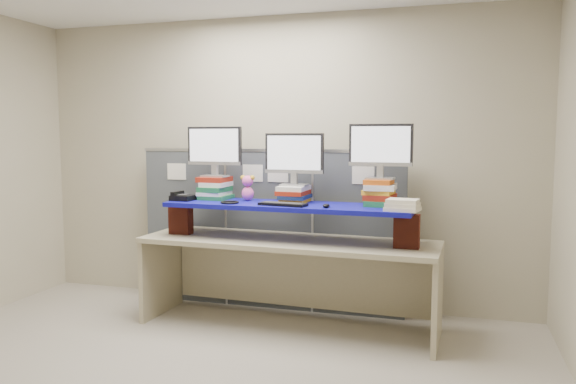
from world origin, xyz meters
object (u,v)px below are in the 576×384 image
(monitor_left, at_px, (215,148))
(desk_phone, at_px, (182,197))
(monitor_center, at_px, (294,156))
(desk, at_px, (288,257))
(monitor_right, at_px, (381,148))
(keyboard, at_px, (283,204))
(blue_board, at_px, (288,206))

(monitor_left, relative_size, desk_phone, 2.63)
(monitor_center, height_order, desk_phone, monitor_center)
(desk, height_order, monitor_right, monitor_right)
(keyboard, bearing_deg, desk, 97.23)
(monitor_right, bearing_deg, desk_phone, -173.68)
(desk, xyz_separation_m, blue_board, (0.00, 0.00, 0.44))
(monitor_center, distance_m, monitor_right, 0.75)
(blue_board, distance_m, monitor_left, 0.89)
(desk_phone, bearing_deg, blue_board, 5.79)
(desk, height_order, desk_phone, desk_phone)
(keyboard, distance_m, desk_phone, 0.98)
(monitor_center, relative_size, monitor_right, 1.00)
(desk, xyz_separation_m, desk_phone, (-0.97, -0.03, 0.49))
(desk_phone, bearing_deg, monitor_right, 7.81)
(monitor_center, bearing_deg, blue_board, -98.02)
(monitor_center, bearing_deg, desk, -98.02)
(monitor_right, distance_m, keyboard, 0.92)
(monitor_right, relative_size, keyboard, 1.25)
(blue_board, bearing_deg, desk, -87.65)
(blue_board, xyz_separation_m, keyboard, (-0.00, -0.14, 0.03))
(blue_board, relative_size, monitor_center, 4.06)
(blue_board, xyz_separation_m, monitor_center, (0.02, 0.12, 0.42))
(monitor_center, xyz_separation_m, desk_phone, (-1.00, -0.15, -0.37))
(keyboard, height_order, desk_phone, desk_phone)
(monitor_center, relative_size, desk_phone, 2.63)
(blue_board, height_order, monitor_right, monitor_right)
(monitor_right, distance_m, desk_phone, 1.80)
(monitor_center, distance_m, keyboard, 0.47)
(monitor_left, bearing_deg, monitor_right, -0.00)
(desk, distance_m, keyboard, 0.49)
(keyboard, bearing_deg, blue_board, 97.23)
(blue_board, distance_m, monitor_center, 0.44)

